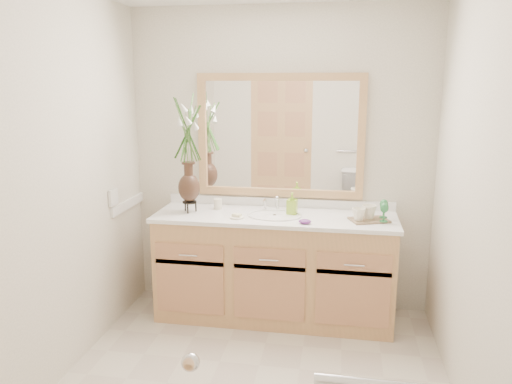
% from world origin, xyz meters
% --- Properties ---
extents(wall_back, '(2.40, 0.02, 2.40)m').
position_xyz_m(wall_back, '(0.00, 1.30, 1.20)').
color(wall_back, white).
rests_on(wall_back, floor).
extents(wall_front, '(2.40, 0.02, 2.40)m').
position_xyz_m(wall_front, '(0.00, -1.30, 1.20)').
color(wall_front, white).
rests_on(wall_front, floor).
extents(wall_left, '(0.02, 2.60, 2.40)m').
position_xyz_m(wall_left, '(-1.20, 0.00, 1.20)').
color(wall_left, white).
rests_on(wall_left, floor).
extents(wall_right, '(0.02, 2.60, 2.40)m').
position_xyz_m(wall_right, '(1.20, 0.00, 1.20)').
color(wall_right, white).
rests_on(wall_right, floor).
extents(vanity, '(1.80, 0.55, 0.80)m').
position_xyz_m(vanity, '(0.00, 1.01, 0.40)').
color(vanity, tan).
rests_on(vanity, floor).
extents(counter, '(1.84, 0.57, 0.03)m').
position_xyz_m(counter, '(0.00, 1.01, 0.82)').
color(counter, white).
rests_on(counter, vanity).
extents(sink, '(0.38, 0.34, 0.23)m').
position_xyz_m(sink, '(0.00, 1.00, 0.78)').
color(sink, white).
rests_on(sink, counter).
extents(mirror, '(1.32, 0.04, 0.97)m').
position_xyz_m(mirror, '(0.00, 1.28, 1.41)').
color(mirror, white).
rests_on(mirror, wall_back).
extents(switch_plate, '(0.02, 0.12, 0.12)m').
position_xyz_m(switch_plate, '(-1.19, 0.76, 0.98)').
color(switch_plate, white).
rests_on(switch_plate, wall_left).
extents(door, '(0.80, 0.03, 2.00)m').
position_xyz_m(door, '(-0.30, -1.29, 1.00)').
color(door, tan).
rests_on(door, floor).
extents(flower_vase, '(0.20, 0.20, 0.81)m').
position_xyz_m(flower_vase, '(-0.67, 1.00, 1.38)').
color(flower_vase, black).
rests_on(flower_vase, counter).
extents(tumbler, '(0.06, 0.06, 0.08)m').
position_xyz_m(tumbler, '(-0.47, 1.12, 0.87)').
color(tumbler, '#ECE5CC').
rests_on(tumbler, counter).
extents(soap_dish, '(0.11, 0.11, 0.03)m').
position_xyz_m(soap_dish, '(-0.27, 0.88, 0.84)').
color(soap_dish, '#ECE5CC').
rests_on(soap_dish, counter).
extents(soap_bottle, '(0.08, 0.08, 0.15)m').
position_xyz_m(soap_bottle, '(0.12, 1.08, 0.90)').
color(soap_bottle, '#95C92F').
rests_on(soap_bottle, counter).
extents(purple_dish, '(0.09, 0.08, 0.03)m').
position_xyz_m(purple_dish, '(0.24, 0.82, 0.85)').
color(purple_dish, '#602673').
rests_on(purple_dish, counter).
extents(tray, '(0.32, 0.26, 0.01)m').
position_xyz_m(tray, '(0.70, 0.97, 0.84)').
color(tray, brown).
rests_on(tray, counter).
extents(mug_left, '(0.12, 0.12, 0.10)m').
position_xyz_m(mug_left, '(0.62, 0.93, 0.89)').
color(mug_left, '#ECE5CC').
rests_on(mug_left, tray).
extents(mug_right, '(0.14, 0.14, 0.11)m').
position_xyz_m(mug_right, '(0.70, 1.00, 0.90)').
color(mug_right, '#ECE5CC').
rests_on(mug_right, tray).
extents(goblet_front, '(0.06, 0.06, 0.14)m').
position_xyz_m(goblet_front, '(0.80, 0.93, 0.94)').
color(goblet_front, '#257138').
rests_on(goblet_front, tray).
extents(goblet_back, '(0.06, 0.06, 0.14)m').
position_xyz_m(goblet_back, '(0.81, 1.03, 0.94)').
color(goblet_back, '#257138').
rests_on(goblet_back, tray).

